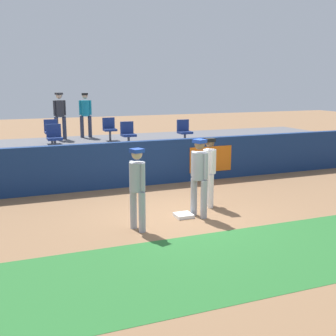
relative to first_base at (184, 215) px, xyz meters
name	(u,v)px	position (x,y,z in m)	size (l,w,h in m)	color
ground_plane	(183,217)	(-0.01, 0.02, -0.04)	(60.00, 60.00, 0.00)	#846042
grass_foreground_strip	(241,259)	(-0.01, -2.63, -0.04)	(18.00, 2.80, 0.01)	#26662B
first_base	(184,215)	(0.00, 0.00, 0.00)	(0.40, 0.40, 0.08)	white
player_fielder_home	(209,167)	(0.98, 0.60, 0.98)	(0.41, 0.53, 1.76)	white
player_runner_visitor	(137,184)	(-1.28, -0.47, 0.99)	(0.43, 0.48, 1.78)	#9EA3AD
player_coach_visitor	(199,172)	(0.35, -0.10, 1.03)	(0.45, 0.49, 1.85)	#9EA3AD
field_wall	(139,163)	(0.00, 3.40, 0.65)	(18.00, 0.26, 1.38)	navy
bleacher_platform	(117,156)	(-0.01, 5.97, 0.46)	(18.00, 4.80, 1.01)	#59595E
seat_front_right	(184,130)	(2.14, 4.84, 1.44)	(0.45, 0.44, 0.84)	#4C4C51
seat_front_center	(128,133)	(0.08, 4.84, 1.44)	(0.45, 0.44, 0.84)	#4C4C51
seat_front_left	(54,136)	(-2.33, 4.84, 1.44)	(0.46, 0.44, 0.84)	#4C4C51
seat_back_center	(109,128)	(-0.11, 6.64, 1.44)	(0.45, 0.44, 0.84)	#4C4C51
seat_back_left	(51,130)	(-2.21, 6.64, 1.44)	(0.46, 0.44, 0.84)	#4C4C51
spectator_hooded	(60,113)	(-1.77, 7.54, 1.98)	(0.48, 0.41, 1.75)	#33384C
spectator_capped	(85,112)	(-0.75, 7.83, 1.96)	(0.48, 0.37, 1.72)	#33384C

